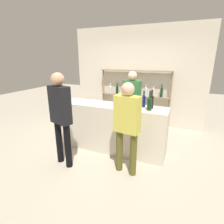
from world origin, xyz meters
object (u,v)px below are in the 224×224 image
at_px(counter_bottle_1, 152,101).
at_px(customer_left, 61,113).
at_px(customer_right, 127,123).
at_px(server_behind_counter, 132,99).
at_px(counter_bottle_2, 144,100).
at_px(counter_bottle_0, 150,103).
at_px(ice_bucket, 133,101).

relative_size(counter_bottle_1, customer_left, 0.21).
xyz_separation_m(customer_right, server_behind_counter, (-0.36, 1.46, 0.05)).
bearing_deg(server_behind_counter, customer_right, 19.70).
xyz_separation_m(counter_bottle_2, customer_left, (-1.24, -0.98, -0.12)).
height_order(counter_bottle_0, server_behind_counter, server_behind_counter).
xyz_separation_m(counter_bottle_1, customer_left, (-1.40, -0.93, -0.13)).
bearing_deg(counter_bottle_1, ice_bucket, 179.10).
height_order(counter_bottle_2, ice_bucket, counter_bottle_2).
height_order(counter_bottle_0, customer_right, customer_right).
bearing_deg(customer_right, customer_left, 109.09).
height_order(counter_bottle_0, counter_bottle_1, counter_bottle_0).
xyz_separation_m(counter_bottle_0, ice_bucket, (-0.36, 0.14, -0.03)).
bearing_deg(counter_bottle_1, counter_bottle_0, -94.44).
relative_size(counter_bottle_2, server_behind_counter, 0.20).
xyz_separation_m(counter_bottle_2, server_behind_counter, (-0.44, 0.69, -0.16)).
xyz_separation_m(counter_bottle_0, customer_left, (-1.39, -0.80, -0.13)).
height_order(counter_bottle_1, customer_right, customer_right).
height_order(counter_bottle_1, ice_bucket, counter_bottle_1).
distance_m(counter_bottle_1, server_behind_counter, 0.97).
bearing_deg(counter_bottle_0, counter_bottle_2, 130.17).
distance_m(ice_bucket, customer_right, 0.76).
bearing_deg(counter_bottle_1, server_behind_counter, 129.55).
xyz_separation_m(customer_left, server_behind_counter, (0.79, 1.67, -0.04)).
bearing_deg(customer_left, ice_bucket, -30.68).
height_order(counter_bottle_1, server_behind_counter, server_behind_counter).
xyz_separation_m(ice_bucket, server_behind_counter, (-0.24, 0.73, -0.14)).
distance_m(customer_left, customer_right, 1.17).
bearing_deg(counter_bottle_0, server_behind_counter, 124.45).
bearing_deg(counter_bottle_0, customer_left, -150.12).
height_order(counter_bottle_0, customer_left, customer_left).
distance_m(counter_bottle_1, ice_bucket, 0.37).
bearing_deg(counter_bottle_1, customer_right, -108.93).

